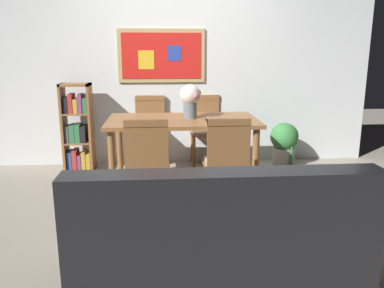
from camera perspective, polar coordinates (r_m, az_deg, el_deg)
ground_plane at (r=3.90m, az=-1.61°, el=-8.86°), size 12.00×12.00×0.00m
wall_back_with_painting at (r=5.19m, az=-2.66°, el=11.51°), size 5.20×0.14×2.60m
dining_table at (r=4.27m, az=-1.38°, el=2.45°), size 1.62×0.90×0.76m
dining_chair_far_right at (r=5.15m, az=1.95°, el=2.92°), size 0.40×0.41×0.91m
dining_chair_far_left at (r=5.08m, az=-6.10°, el=2.72°), size 0.40×0.41×0.91m
dining_chair_near_left at (r=3.53m, az=-6.54°, el=-2.14°), size 0.40×0.41×0.91m
dining_chair_near_right at (r=3.58m, az=5.06°, el=-1.90°), size 0.40×0.41×0.91m
leather_couch at (r=2.58m, az=3.58°, el=-13.60°), size 1.80×0.84×0.84m
bookshelf at (r=5.06m, az=-16.33°, el=1.88°), size 0.36×0.28×1.09m
potted_ivy at (r=5.19m, az=13.28°, el=0.16°), size 0.36×0.36×0.60m
flower_vase at (r=4.27m, az=-0.25°, el=6.68°), size 0.23×0.23×0.37m
tv_remote at (r=4.19m, az=2.32°, el=3.68°), size 0.05×0.16×0.02m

